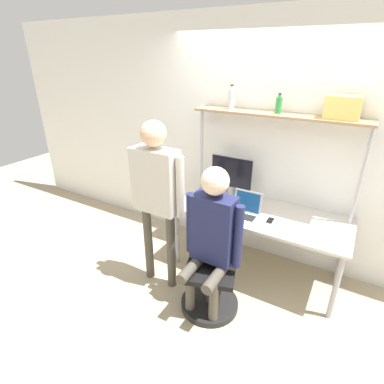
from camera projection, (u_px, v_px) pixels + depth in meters
ground_plane at (242, 290)px, 3.17m from camera, size 12.00×12.00×0.00m
wall_back at (278, 147)px, 3.24m from camera, size 8.00×0.06×2.70m
desk at (260, 218)px, 3.20m from camera, size 1.81×0.76×0.74m
shelf_unit at (275, 138)px, 3.04m from camera, size 1.72×0.28×1.74m
monitor at (231, 175)px, 3.44m from camera, size 0.51×0.24×0.48m
laptop at (246, 209)px, 3.11m from camera, size 0.29×0.24×0.25m
cell_phone at (270, 221)px, 3.01m from camera, size 0.07×0.15×0.01m
office_chair at (211, 280)px, 2.89m from camera, size 0.58×0.58×0.92m
person_seated at (212, 232)px, 2.61m from camera, size 0.54×0.48×1.45m
person_standing at (156, 186)px, 2.83m from camera, size 0.61×0.24×1.76m
bottle_green at (279, 105)px, 2.90m from camera, size 0.06×0.06×0.19m
bottle_clear at (231, 99)px, 3.12m from camera, size 0.07×0.07×0.25m
storage_box at (343, 107)px, 2.63m from camera, size 0.30×0.18×0.20m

